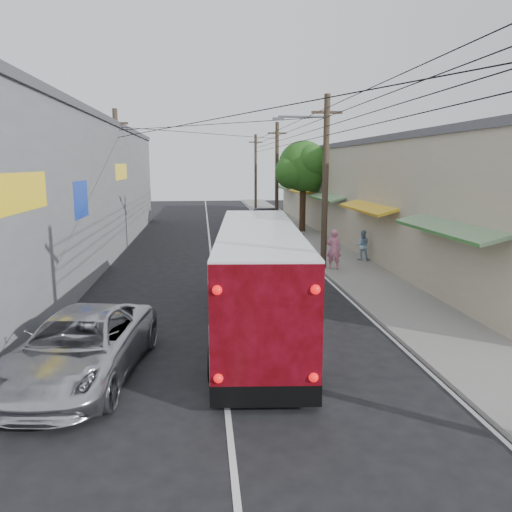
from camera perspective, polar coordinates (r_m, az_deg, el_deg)
The scene contains 13 objects.
ground at distance 10.77m, azimuth -3.35°, elevation -16.68°, with size 120.00×120.00×0.00m, color black.
sidewalk at distance 30.76m, azimuth 6.94°, elevation 1.27°, with size 3.00×80.00×0.12m, color slate.
building_right at distance 33.62m, azimuth 13.82°, elevation 7.12°, with size 7.09×40.00×6.25m.
building_left at distance 28.76m, azimuth -22.63°, elevation 7.12°, with size 7.20×36.00×7.25m.
utility_poles at distance 30.13m, azimuth 0.63°, elevation 8.93°, with size 11.80×45.28×8.00m.
street_tree at distance 36.34m, azimuth 5.52°, elevation 9.99°, with size 4.40×4.00×6.60m.
coach_bus at distance 14.97m, azimuth 0.27°, elevation -2.31°, with size 3.19×10.91×3.10m.
jeepney at distance 12.35m, azimuth -19.48°, elevation -9.75°, with size 2.55×5.52×1.54m, color silver.
parked_suv at distance 27.53m, azimuth 2.89°, elevation 1.89°, with size 2.34×5.75×1.67m, color #9A9AA1.
parked_car_mid at distance 35.03m, azimuth 0.83°, elevation 3.53°, with size 1.68×4.18×1.43m, color black.
parked_car_far at distance 38.81m, azimuth 1.33°, elevation 4.30°, with size 1.65×4.74×1.56m, color black.
pedestrian_near at distance 23.36m, azimuth 8.89°, elevation 0.76°, with size 0.67×0.44×1.84m, color #D06E8D.
pedestrian_far at distance 25.81m, azimuth 12.05°, elevation 1.21°, with size 0.74×0.58×1.52m, color #98BFDD.
Camera 1 is at (-0.42, -9.58, 4.89)m, focal length 35.00 mm.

